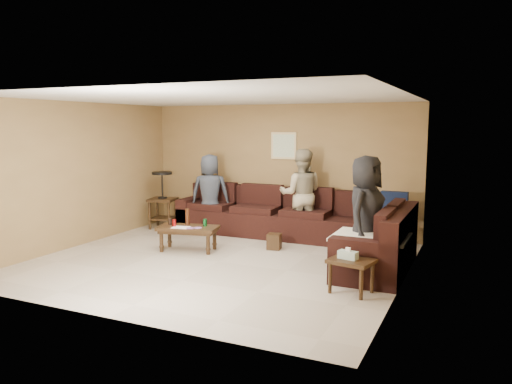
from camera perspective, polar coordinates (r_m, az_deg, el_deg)
room at (r=7.54m, az=-4.43°, el=4.31°), size 5.60×5.50×2.50m
sectional_sofa at (r=8.76m, az=5.19°, el=-4.05°), size 4.65×2.90×0.97m
coffee_table at (r=8.46m, az=-7.80°, el=-4.31°), size 1.08×0.70×0.69m
end_table_left at (r=10.36m, az=-10.63°, el=-0.76°), size 0.61×0.61×1.16m
side_table_right at (r=6.42m, az=10.79°, el=-8.02°), size 0.60×0.53×0.58m
waste_bin at (r=8.53m, az=2.10°, el=-5.67°), size 0.25×0.25×0.27m
wall_art at (r=9.74m, az=3.20°, el=5.30°), size 0.52×0.04×0.52m
person_left at (r=9.83m, az=-5.27°, el=-0.14°), size 0.88×0.73×1.54m
person_middle at (r=9.20m, az=5.18°, el=-0.26°), size 0.97×0.86×1.67m
person_right at (r=7.29m, az=12.37°, el=-2.48°), size 0.65×0.89×1.68m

